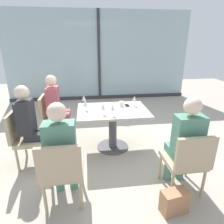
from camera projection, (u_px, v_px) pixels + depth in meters
ground_plane at (113, 147)px, 3.58m from camera, size 12.00×12.00×0.00m
window_wall_backdrop at (99, 61)px, 6.13m from camera, size 5.70×0.10×2.70m
dining_table_main at (113, 120)px, 3.40m from camera, size 1.19×0.86×0.73m
chair_far_left at (52, 115)px, 3.73m from camera, size 0.50×0.46×0.87m
chair_front_right at (187, 159)px, 2.35m from camera, size 0.46×0.50×0.87m
chair_side_end at (25, 135)px, 2.94m from camera, size 0.50×0.46×0.87m
chair_front_left at (62, 169)px, 2.17m from camera, size 0.46×0.50×0.87m
person_far_left at (57, 105)px, 3.67m from camera, size 0.39×0.34×1.26m
person_front_right at (185, 140)px, 2.38m from camera, size 0.34×0.39×1.26m
person_side_end at (31, 123)px, 2.88m from camera, size 0.39×0.34×1.26m
person_front_left at (61, 148)px, 2.20m from camera, size 0.34×0.39×1.26m
wine_glass_0 at (134, 99)px, 3.47m from camera, size 0.07×0.07×0.18m
wine_glass_1 at (103, 107)px, 3.06m from camera, size 0.07×0.07×0.18m
wine_glass_2 at (84, 98)px, 3.52m from camera, size 0.07×0.07×0.18m
wine_glass_3 at (113, 108)px, 3.02m from camera, size 0.07×0.07×0.18m
wine_glass_4 at (85, 103)px, 3.26m from camera, size 0.07×0.07×0.18m
coffee_cup at (121, 104)px, 3.49m from camera, size 0.08×0.08×0.09m
cell_phone_on_table at (127, 105)px, 3.53m from camera, size 0.08×0.15×0.01m
handbag_0 at (56, 142)px, 3.49m from camera, size 0.34×0.28×0.28m
handbag_1 at (174, 202)px, 2.20m from camera, size 0.32×0.21×0.28m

